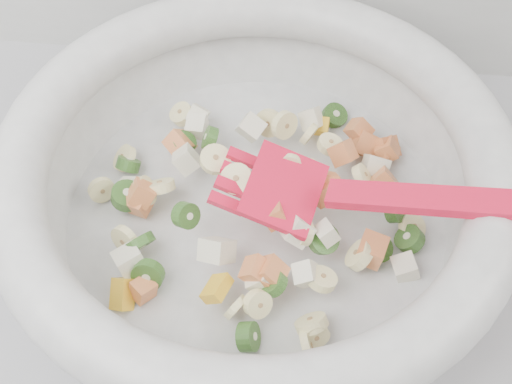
# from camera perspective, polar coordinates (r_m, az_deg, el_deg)

# --- Properties ---
(mixing_bowl) EXTENTS (0.51, 0.44, 0.15)m
(mixing_bowl) POSITION_cam_1_polar(r_m,az_deg,el_deg) (0.55, 0.06, 1.03)
(mixing_bowl) COLOR silver
(mixing_bowl) RESTS_ON counter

